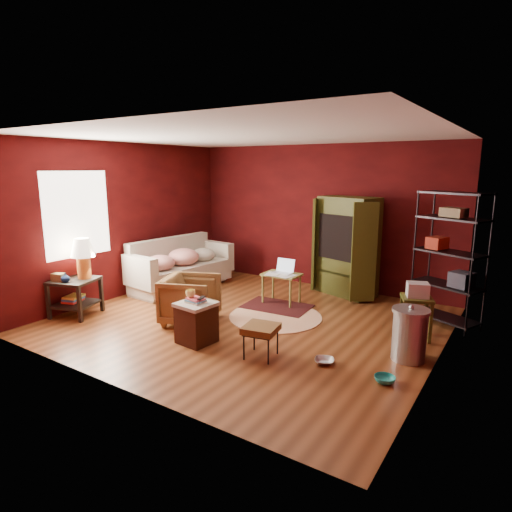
{
  "coord_description": "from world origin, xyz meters",
  "views": [
    {
      "loc": [
        3.57,
        -5.26,
        2.34
      ],
      "look_at": [
        0.0,
        0.2,
        1.0
      ],
      "focal_mm": 30.0,
      "sensor_mm": 36.0,
      "label": 1
    }
  ],
  "objects": [
    {
      "name": "mug",
      "position": [
        -0.21,
        -1.09,
        0.69
      ],
      "size": [
        0.16,
        0.14,
        0.13
      ],
      "primitive_type": "imported",
      "rotation": [
        0.0,
        0.0,
        0.36
      ],
      "color": "#F8E479",
      "rests_on": "hamper"
    },
    {
      "name": "side_table",
      "position": [
        -2.45,
        -1.24,
        0.75
      ],
      "size": [
        0.8,
        0.8,
        1.25
      ],
      "rotation": [
        0.0,
        0.0,
        0.33
      ],
      "color": "black",
      "rests_on": "ground"
    },
    {
      "name": "pet_bowl_steel",
      "position": [
        1.61,
        -0.74,
        0.12
      ],
      "size": [
        0.24,
        0.15,
        0.24
      ],
      "primitive_type": "imported",
      "rotation": [
        0.0,
        0.0,
        0.39
      ],
      "color": "silver",
      "rests_on": "ground"
    },
    {
      "name": "tv_armoire",
      "position": [
        0.71,
        2.19,
        0.95
      ],
      "size": [
        1.38,
        1.02,
        1.83
      ],
      "rotation": [
        0.0,
        0.0,
        -0.31
      ],
      "color": "#434614",
      "rests_on": "ground"
    },
    {
      "name": "room",
      "position": [
        -0.04,
        -0.01,
        1.4
      ],
      "size": [
        5.54,
        5.04,
        2.84
      ],
      "color": "brown",
      "rests_on": "ground"
    },
    {
      "name": "sofa",
      "position": [
        -2.19,
        0.78,
        0.39
      ],
      "size": [
        0.69,
        2.01,
        0.78
      ],
      "primitive_type": "imported",
      "rotation": [
        0.0,
        0.0,
        1.51
      ],
      "color": "#BAB2A0",
      "rests_on": "ground"
    },
    {
      "name": "small_stand",
      "position": [
        2.33,
        0.69,
        0.6
      ],
      "size": [
        0.52,
        0.52,
        0.8
      ],
      "rotation": [
        0.0,
        0.0,
        0.39
      ],
      "color": "#434614",
      "rests_on": "ground"
    },
    {
      "name": "sofa_cushions",
      "position": [
        -2.2,
        0.8,
        0.44
      ],
      "size": [
        1.07,
        2.23,
        0.9
      ],
      "rotation": [
        0.0,
        0.0,
        -0.1
      ],
      "color": "#BAB2A0",
      "rests_on": "sofa"
    },
    {
      "name": "trash_can",
      "position": [
        2.43,
        -0.06,
        0.33
      ],
      "size": [
        0.52,
        0.52,
        0.71
      ],
      "rotation": [
        0.0,
        0.0,
        0.16
      ],
      "color": "silver",
      "rests_on": "ground"
    },
    {
      "name": "footstool",
      "position": [
        0.86,
        -1.0,
        0.36
      ],
      "size": [
        0.47,
        0.47,
        0.42
      ],
      "rotation": [
        0.0,
        0.0,
        0.18
      ],
      "color": "black",
      "rests_on": "ground"
    },
    {
      "name": "rug_oriental",
      "position": [
        0.03,
        0.81,
        0.01
      ],
      "size": [
        1.18,
        0.84,
        0.01
      ],
      "rotation": [
        0.0,
        0.0,
        0.08
      ],
      "color": "#491315",
      "rests_on": "ground"
    },
    {
      "name": "rug_round",
      "position": [
        0.26,
        0.37,
        0.01
      ],
      "size": [
        1.57,
        1.57,
        0.01
      ],
      "rotation": [
        0.0,
        0.0,
        -0.06
      ],
      "color": "beige",
      "rests_on": "ground"
    },
    {
      "name": "pet_bowl_turquoise",
      "position": [
        2.37,
        -0.81,
        0.12
      ],
      "size": [
        0.23,
        0.08,
        0.23
      ],
      "primitive_type": "imported",
      "rotation": [
        0.0,
        0.0,
        0.01
      ],
      "color": "teal",
      "rests_on": "ground"
    },
    {
      "name": "laptop_desk",
      "position": [
        -0.01,
        1.05,
        0.48
      ],
      "size": [
        0.63,
        0.51,
        0.78
      ],
      "rotation": [
        0.0,
        0.0,
        0.01
      ],
      "color": "olive",
      "rests_on": "ground"
    },
    {
      "name": "vase",
      "position": [
        -2.44,
        -1.49,
        0.67
      ],
      "size": [
        0.15,
        0.15,
        0.14
      ],
      "primitive_type": "imported",
      "rotation": [
        0.0,
        0.0,
        -0.05
      ],
      "color": "#0D1E45",
      "rests_on": "side_table"
    },
    {
      "name": "wire_shelving",
      "position": [
        2.59,
        1.51,
        1.1
      ],
      "size": [
        1.07,
        0.79,
        2.01
      ],
      "rotation": [
        0.0,
        0.0,
        -0.42
      ],
      "color": "black",
      "rests_on": "ground"
    },
    {
      "name": "hamper",
      "position": [
        -0.13,
        -1.09,
        0.29
      ],
      "size": [
        0.51,
        0.51,
        0.65
      ],
      "rotation": [
        0.0,
        0.0,
        -0.1
      ],
      "color": "#411C0F",
      "rests_on": "ground"
    },
    {
      "name": "armchair",
      "position": [
        -0.71,
        -0.54,
        0.4
      ],
      "size": [
        0.97,
        1.0,
        0.8
      ],
      "primitive_type": "imported",
      "rotation": [
        0.0,
        0.0,
        1.96
      ],
      "color": "black",
      "rests_on": "ground"
    }
  ]
}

